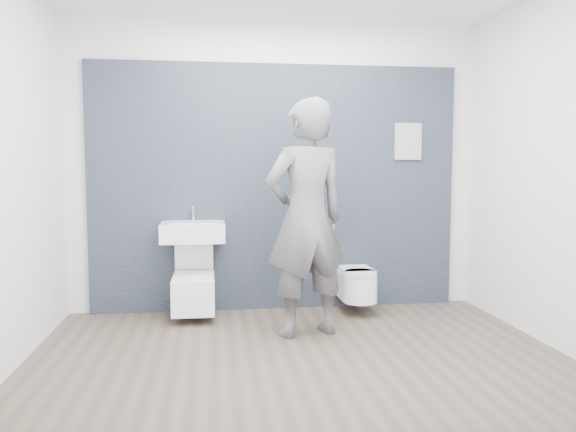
{
  "coord_description": "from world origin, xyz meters",
  "views": [
    {
      "loc": [
        -0.62,
        -4.02,
        1.42
      ],
      "look_at": [
        0.0,
        0.6,
        1.0
      ],
      "focal_mm": 35.0,
      "sensor_mm": 36.0,
      "label": 1
    }
  ],
  "objects": [
    {
      "name": "ground",
      "position": [
        0.0,
        0.0,
        0.0
      ],
      "size": [
        4.0,
        4.0,
        0.0
      ],
      "primitive_type": "plane",
      "color": "brown",
      "rests_on": "ground"
    },
    {
      "name": "room_shell",
      "position": [
        0.0,
        0.0,
        1.74
      ],
      "size": [
        4.0,
        4.0,
        4.0
      ],
      "color": "silver",
      "rests_on": "ground"
    },
    {
      "name": "tile_wall",
      "position": [
        0.0,
        1.47,
        0.0
      ],
      "size": [
        3.6,
        0.06,
        2.4
      ],
      "primitive_type": "cube",
      "color": "black",
      "rests_on": "ground"
    },
    {
      "name": "washbasin",
      "position": [
        -0.81,
        1.22,
        0.81
      ],
      "size": [
        0.59,
        0.44,
        0.44
      ],
      "color": "white",
      "rests_on": "ground"
    },
    {
      "name": "toilet_square",
      "position": [
        -0.81,
        1.17,
        0.27
      ],
      "size": [
        0.38,
        0.55,
        0.74
      ],
      "color": "white",
      "rests_on": "ground"
    },
    {
      "name": "toilet_rounded",
      "position": [
        0.75,
        1.16,
        0.28
      ],
      "size": [
        0.32,
        0.55,
        0.3
      ],
      "color": "white",
      "rests_on": "ground"
    },
    {
      "name": "info_placard",
      "position": [
        1.32,
        1.43,
        0.0
      ],
      "size": [
        0.27,
        0.03,
        0.36
      ],
      "primitive_type": "cube",
      "color": "silver",
      "rests_on": "ground"
    },
    {
      "name": "visitor",
      "position": [
        0.14,
        0.55,
        0.98
      ],
      "size": [
        0.82,
        0.66,
        1.97
      ],
      "primitive_type": "imported",
      "rotation": [
        0.0,
        0.0,
        3.43
      ],
      "color": "#5B5B60",
      "rests_on": "ground"
    }
  ]
}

